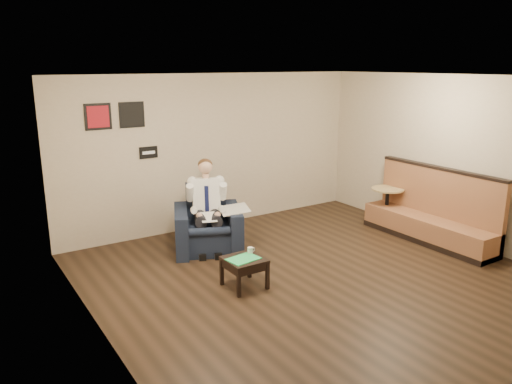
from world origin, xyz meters
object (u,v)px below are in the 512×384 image
side_table (244,273)px  coffee_mug (250,250)px  seated_man (208,211)px  green_folder (243,259)px  armchair (208,219)px  banquette (430,206)px  smartphone (241,254)px  cafe_table (387,207)px

side_table → coffee_mug: coffee_mug is taller
seated_man → side_table: 1.51m
green_folder → coffee_mug: size_ratio=4.74×
armchair → banquette: 3.76m
banquette → smartphone: bearing=175.3°
smartphone → seated_man: bearing=92.9°
armchair → cafe_table: size_ratio=1.44×
armchair → seated_man: seated_man is taller
armchair → seated_man: 0.23m
seated_man → smartphone: (-0.15, -1.27, -0.28)m
armchair → coffee_mug: bearing=-69.8°
seated_man → side_table: size_ratio=2.76×
green_folder → smartphone: size_ratio=3.21×
seated_man → green_folder: 1.48m
seated_man → cafe_table: seated_man is taller
armchair → cafe_table: 3.43m
smartphone → banquette: 3.58m
coffee_mug → banquette: size_ratio=0.04×
side_table → smartphone: smartphone is taller
smartphone → banquette: bearing=5.0°
smartphone → cafe_table: bearing=19.9°
cafe_table → coffee_mug: bearing=-168.8°
seated_man → cafe_table: size_ratio=1.91×
coffee_mug → banquette: (3.45, -0.26, 0.16)m
smartphone → cafe_table: (3.55, 0.64, -0.05)m
coffee_mug → smartphone: size_ratio=0.68×
green_folder → seated_man: bearing=81.2°
armchair → side_table: armchair is taller
seated_man → cafe_table: (3.40, -0.63, -0.33)m
smartphone → side_table: bearing=-97.4°
side_table → cafe_table: (3.60, 0.79, 0.16)m
side_table → coffee_mug: 0.32m
side_table → smartphone: (0.05, 0.15, 0.21)m
seated_man → banquette: size_ratio=0.57×
cafe_table → green_folder: bearing=-167.4°
armchair → coffee_mug: (-0.08, -1.43, -0.05)m
coffee_mug → cafe_table: 3.50m
banquette → cafe_table: banquette is taller
side_table → smartphone: size_ratio=3.93×
armchair → banquette: (3.36, -1.68, 0.11)m
armchair → smartphone: 1.41m
banquette → cafe_table: size_ratio=3.32×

